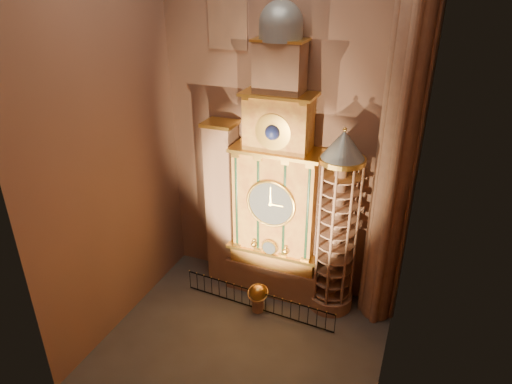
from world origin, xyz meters
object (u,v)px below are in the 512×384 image
at_px(portrait_tower, 223,204).
at_px(stair_turret, 336,226).
at_px(iron_railing, 258,300).
at_px(celestial_globe, 258,296).
at_px(astronomical_clock, 277,190).

distance_m(portrait_tower, stair_turret, 6.91).
bearing_deg(iron_railing, portrait_tower, 143.67).
relative_size(portrait_tower, stair_turret, 0.94).
bearing_deg(iron_railing, celestial_globe, -49.50).
relative_size(astronomical_clock, iron_railing, 1.84).
xyz_separation_m(celestial_globe, iron_railing, (-0.02, 0.03, -0.37)).
relative_size(stair_turret, celestial_globe, 6.20).
bearing_deg(astronomical_clock, portrait_tower, 179.71).
bearing_deg(celestial_globe, astronomical_clock, 84.93).
distance_m(stair_turret, celestial_globe, 5.99).
height_order(portrait_tower, stair_turret, stair_turret).
xyz_separation_m(stair_turret, iron_railing, (-3.73, -2.05, -4.59)).
height_order(astronomical_clock, celestial_globe, astronomical_clock).
distance_m(astronomical_clock, portrait_tower, 3.73).
bearing_deg(iron_railing, astronomical_clock, 84.33).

